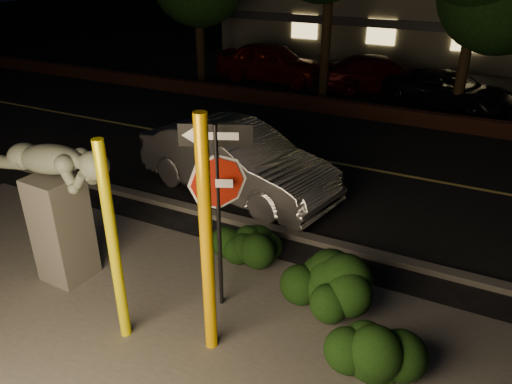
# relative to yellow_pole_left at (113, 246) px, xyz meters

# --- Properties ---
(ground) EXTENTS (90.00, 90.00, 0.00)m
(ground) POSITION_rel_yellow_pole_left_xyz_m (0.67, 10.90, -1.61)
(ground) COLOR black
(ground) RESTS_ON ground
(patio) EXTENTS (14.00, 6.00, 0.02)m
(patio) POSITION_rel_yellow_pole_left_xyz_m (0.67, -0.10, -1.60)
(patio) COLOR #4C4944
(patio) RESTS_ON ground
(road) EXTENTS (80.00, 8.00, 0.01)m
(road) POSITION_rel_yellow_pole_left_xyz_m (0.67, 7.90, -1.60)
(road) COLOR black
(road) RESTS_ON ground
(lane_marking) EXTENTS (80.00, 0.12, 0.00)m
(lane_marking) POSITION_rel_yellow_pole_left_xyz_m (0.67, 7.90, -1.59)
(lane_marking) COLOR #D1B653
(lane_marking) RESTS_ON road
(curb) EXTENTS (80.00, 0.25, 0.12)m
(curb) POSITION_rel_yellow_pole_left_xyz_m (0.67, 3.80, -1.55)
(curb) COLOR #4C4944
(curb) RESTS_ON ground
(brick_wall) EXTENTS (40.00, 0.35, 0.50)m
(brick_wall) POSITION_rel_yellow_pole_left_xyz_m (0.67, 12.20, -1.36)
(brick_wall) COLOR #462216
(brick_wall) RESTS_ON ground
(parking_lot) EXTENTS (40.00, 12.00, 0.01)m
(parking_lot) POSITION_rel_yellow_pole_left_xyz_m (0.67, 17.90, -1.60)
(parking_lot) COLOR black
(parking_lot) RESTS_ON ground
(building) EXTENTS (22.00, 10.20, 4.00)m
(building) POSITION_rel_yellow_pole_left_xyz_m (0.67, 25.89, 0.39)
(building) COLOR #676252
(building) RESTS_ON ground
(yellow_pole_left) EXTENTS (0.16, 0.16, 3.22)m
(yellow_pole_left) POSITION_rel_yellow_pole_left_xyz_m (0.00, 0.00, 0.00)
(yellow_pole_left) COLOR #FBEB09
(yellow_pole_left) RESTS_ON ground
(yellow_pole_right) EXTENTS (0.18, 0.18, 3.64)m
(yellow_pole_right) POSITION_rel_yellow_pole_left_xyz_m (1.31, 0.38, 0.21)
(yellow_pole_right) COLOR #FFB700
(yellow_pole_right) RESTS_ON ground
(signpost) EXTENTS (0.99, 0.45, 3.16)m
(signpost) POSITION_rel_yellow_pole_left_xyz_m (0.96, 1.30, 0.64)
(signpost) COLOR black
(signpost) RESTS_ON ground
(sculpture) EXTENTS (2.48, 0.82, 2.65)m
(sculpture) POSITION_rel_yellow_pole_left_xyz_m (-1.86, 0.76, 0.03)
(sculpture) COLOR #4C4944
(sculpture) RESTS_ON ground
(hedge_center) EXTENTS (1.74, 0.92, 0.88)m
(hedge_center) POSITION_rel_yellow_pole_left_xyz_m (0.74, 2.71, -1.17)
(hedge_center) COLOR black
(hedge_center) RESTS_ON ground
(hedge_right) EXTENTS (1.96, 1.34, 1.17)m
(hedge_right) POSITION_rel_yellow_pole_left_xyz_m (2.46, 1.89, -1.02)
(hedge_right) COLOR black
(hedge_right) RESTS_ON ground
(hedge_far_right) EXTENTS (1.52, 1.25, 0.91)m
(hedge_far_right) POSITION_rel_yellow_pole_left_xyz_m (3.66, 0.80, -1.15)
(hedge_far_right) COLOR black
(hedge_far_right) RESTS_ON ground
(silver_sedan) EXTENTS (5.32, 2.86, 1.67)m
(silver_sedan) POSITION_rel_yellow_pole_left_xyz_m (-0.81, 5.11, -0.78)
(silver_sedan) COLOR #9E9DA2
(silver_sedan) RESTS_ON ground
(parked_car_red) EXTENTS (4.87, 1.98, 1.66)m
(parked_car_red) POSITION_rel_yellow_pole_left_xyz_m (-4.73, 15.52, -0.78)
(parked_car_red) COLOR #6A1109
(parked_car_red) RESTS_ON ground
(parked_car_darkred) EXTENTS (5.30, 3.86, 1.43)m
(parked_car_darkred) POSITION_rel_yellow_pole_left_xyz_m (-0.03, 15.87, -0.90)
(parked_car_darkred) COLOR #3E080D
(parked_car_darkred) RESTS_ON ground
(parked_car_dark) EXTENTS (5.18, 3.65, 1.31)m
(parked_car_dark) POSITION_rel_yellow_pole_left_xyz_m (2.81, 14.69, -0.95)
(parked_car_dark) COLOR black
(parked_car_dark) RESTS_ON ground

